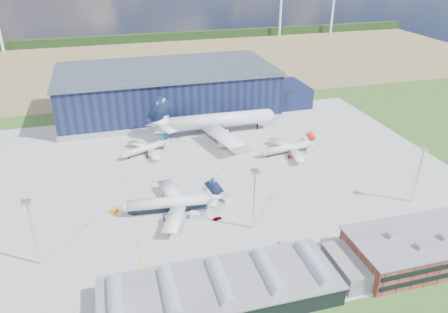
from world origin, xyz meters
TOP-DOWN VIEW (x-y plane):
  - ground at (0.00, 0.00)m, footprint 600.00×600.00m
  - apron at (0.00, 10.00)m, footprint 220.00×160.00m
  - farmland at (0.00, 220.00)m, footprint 600.00×220.00m
  - treeline at (0.00, 300.00)m, footprint 600.00×8.00m
  - hangar at (2.81, 94.80)m, footprint 145.00×62.00m
  - ops_building at (55.01, -60.00)m, footprint 46.00×23.00m
  - glass_concourse at (-6.45, -60.00)m, footprint 78.00×23.00m
  - light_mast_west at (-60.00, -30.00)m, footprint 2.60×2.60m
  - light_mast_center at (10.00, -30.00)m, footprint 2.60×2.60m
  - light_mast_east at (75.00, -30.00)m, footprint 2.60×2.60m
  - airliner_navy at (-16.67, -12.00)m, footprint 42.49×41.74m
  - airliner_red at (44.42, 22.00)m, footprint 33.30×32.73m
  - airliner_widebody at (20.19, 55.00)m, footprint 69.69×68.23m
  - airliner_regional at (-19.91, 40.00)m, footprint 35.64×35.35m
  - gse_tug_a at (9.72, -46.00)m, footprint 2.66×4.10m
  - gse_tug_b at (-36.13, -6.36)m, footprint 3.73×3.95m
  - gse_van_a at (-7.12, -18.95)m, footprint 5.87×4.42m
  - gse_cart_a at (5.56, -10.70)m, footprint 3.30×3.91m
  - gse_cart_b at (13.04, 15.11)m, footprint 3.17×2.81m
  - gse_van_c at (33.52, -44.97)m, footprint 5.73×4.22m
  - airstair at (14.65, -46.00)m, footprint 2.50×5.61m
  - car_a at (-0.69, -21.60)m, footprint 3.51×2.08m
  - car_b at (-5.36, -48.00)m, footprint 4.22×2.89m

SIDE VIEW (x-z plane):
  - ground at x=0.00m, z-range 0.00..0.00m
  - farmland at x=0.00m, z-range -0.01..0.01m
  - apron at x=0.00m, z-range -0.01..0.07m
  - car_a at x=-0.69m, z-range 0.00..1.12m
  - gse_cart_b at x=13.04m, z-range 0.00..1.15m
  - car_b at x=-5.36m, z-range 0.00..1.32m
  - gse_tug_b at x=-36.13m, z-range 0.00..1.43m
  - gse_cart_a at x=5.56m, z-range 0.00..1.44m
  - gse_tug_a at x=9.72m, z-range 0.00..1.65m
  - gse_van_a at x=-7.12m, z-range 0.00..2.35m
  - gse_van_c at x=33.52m, z-range 0.00..2.48m
  - airstair at x=14.65m, z-range 0.00..3.51m
  - glass_concourse at x=-6.45m, z-range -0.61..7.99m
  - treeline at x=0.00m, z-range 0.00..8.00m
  - airliner_regional at x=-19.91m, z-range 0.00..8.84m
  - ops_building at x=55.01m, z-range -0.66..10.24m
  - airliner_red at x=44.42m, z-range 0.00..9.77m
  - airliner_navy at x=-16.67m, z-range 0.00..12.65m
  - airliner_widebody at x=20.19m, z-range 0.00..22.32m
  - hangar at x=2.81m, z-range -1.43..24.67m
  - light_mast_west at x=-60.00m, z-range 3.93..26.93m
  - light_mast_center at x=10.00m, z-range 3.93..26.93m
  - light_mast_east at x=75.00m, z-range 3.93..26.93m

